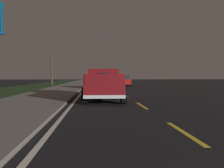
% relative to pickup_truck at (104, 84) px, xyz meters
% --- Properties ---
extents(ground, '(144.00, 144.00, 0.00)m').
position_rel_pickup_truck_xyz_m(ground, '(13.79, -1.75, -0.98)').
color(ground, black).
extents(sidewalk_shoulder, '(108.00, 4.00, 0.12)m').
position_rel_pickup_truck_xyz_m(sidewalk_shoulder, '(13.79, 3.95, -0.92)').
color(sidewalk_shoulder, slate).
rests_on(sidewalk_shoulder, ground).
extents(grass_verge, '(108.00, 6.00, 0.01)m').
position_rel_pickup_truck_xyz_m(grass_verge, '(13.79, 8.95, -0.98)').
color(grass_verge, '#1E3819').
rests_on(grass_verge, ground).
extents(lane_markings, '(108.00, 3.54, 0.01)m').
position_rel_pickup_truck_xyz_m(lane_markings, '(16.20, 0.76, -0.98)').
color(lane_markings, yellow).
rests_on(lane_markings, ground).
extents(pickup_truck, '(5.46, 2.35, 1.87)m').
position_rel_pickup_truck_xyz_m(pickup_truck, '(0.00, 0.00, 0.00)').
color(pickup_truck, maroon).
rests_on(pickup_truck, ground).
extents(sedan_black, '(4.43, 2.08, 1.54)m').
position_rel_pickup_truck_xyz_m(sedan_black, '(11.73, -0.08, -0.20)').
color(sedan_black, black).
rests_on(sedan_black, ground).
extents(sedan_red, '(4.42, 2.06, 1.54)m').
position_rel_pickup_truck_xyz_m(sedan_red, '(19.14, -3.50, -0.20)').
color(sedan_red, maroon).
rests_on(sedan_red, ground).
extents(bare_tree_far, '(1.60, 1.54, 5.01)m').
position_rel_pickup_truck_xyz_m(bare_tree_far, '(24.71, 7.67, 1.64)').
color(bare_tree_far, '#423323').
rests_on(bare_tree_far, ground).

